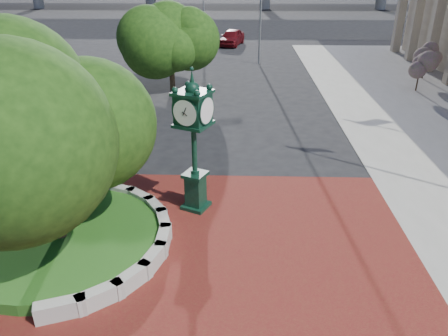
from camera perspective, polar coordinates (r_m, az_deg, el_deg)
ground at (r=13.85m, az=-0.35°, el=-10.53°), size 200.00×200.00×0.00m
plaza at (r=13.04m, az=-0.52°, el=-13.06°), size 12.00×12.00×0.04m
planter_wall at (r=14.04m, az=-11.62°, el=-9.22°), size 2.96×6.77×0.54m
grass_bed at (r=14.76m, az=-20.39°, el=-8.89°), size 6.10×6.10×0.40m
tree_planter at (r=13.18m, az=-22.72°, el=3.87°), size 5.20×5.20×6.33m
tree_street at (r=29.89m, az=-7.02°, el=16.09°), size 4.40×4.40×5.45m
post_clock at (r=14.70m, az=-3.96°, el=4.06°), size 1.32×1.32×5.04m
parked_car at (r=46.74m, az=1.02°, el=16.71°), size 2.96×4.96×1.58m
shrub_mid at (r=32.41m, az=24.23°, el=11.85°), size 1.20×1.20×2.20m
shrub_far at (r=36.14m, az=24.90°, el=12.98°), size 1.20×1.20×2.20m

